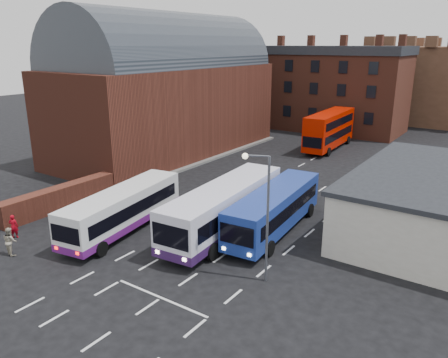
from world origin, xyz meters
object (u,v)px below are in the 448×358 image
Objects in this scene: bus_red_double at (329,130)px; pedestrian_beige at (10,241)px; bus_white_outbound at (123,207)px; bus_white_inbound at (225,205)px; pedestrian_red at (14,226)px; bus_blue at (275,208)px; street_lamp at (263,207)px.

bus_red_double reaches higher than pedestrian_beige.
bus_white_outbound is 6.13× the size of pedestrian_beige.
bus_white_inbound is 7.63× the size of pedestrian_red.
bus_blue is 0.98× the size of bus_red_double.
bus_white_outbound is 10.46m from bus_blue.
bus_red_double reaches higher than bus_white_inbound.
bus_white_outbound is 0.96× the size of bus_red_double.
bus_white_outbound is 0.87× the size of bus_white_inbound.
bus_white_outbound is 7.26m from pedestrian_beige.
bus_white_inbound is 14.24m from pedestrian_red.
bus_white_outbound is 1.52× the size of street_lamp.
bus_white_outbound is at bearing -172.88° from pedestrian_red.
bus_white_inbound is 1.74× the size of street_lamp.
pedestrian_red is at bearing 33.57° from bus_white_inbound.
bus_white_inbound is 1.12× the size of bus_blue.
street_lamp reaches higher than pedestrian_red.
bus_white_outbound is at bearing -105.21° from pedestrian_beige.
bus_blue is (2.75, 2.04, -0.22)m from bus_white_inbound.
bus_red_double is 1.58× the size of street_lamp.
street_lamp is at bearing 137.15° from bus_white_inbound.
bus_blue is 7.21m from street_lamp.
pedestrian_beige is (-11.75, -12.29, -0.88)m from bus_blue.
bus_white_outbound reaches higher than pedestrian_beige.
bus_white_inbound is at bearing 31.93° from bus_blue.
bus_white_inbound is 13.69m from pedestrian_beige.
street_lamp reaches higher than bus_red_double.
street_lamp is at bearing 103.02° from bus_red_double.
bus_blue is 17.03m from pedestrian_beige.
bus_blue is 17.64m from pedestrian_red.
street_lamp is at bearing 158.20° from pedestrian_red.
bus_red_double reaches higher than pedestrian_red.
pedestrian_beige is (-14.31, -6.05, -3.45)m from street_lamp.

